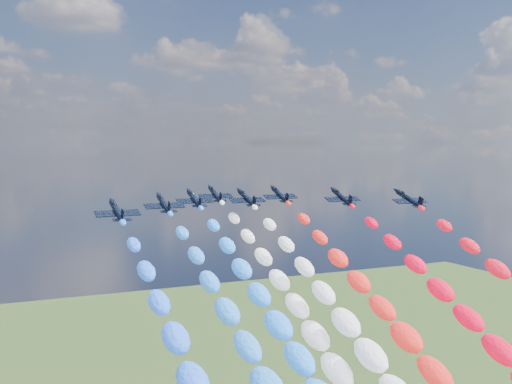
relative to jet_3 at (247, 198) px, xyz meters
name	(u,v)px	position (x,y,z in m)	size (l,w,h in m)	color
jet_0	(117,211)	(-35.07, -16.45, 0.00)	(8.78, 11.77, 2.59)	black
jet_1	(164,204)	(-22.25, -5.39, 0.00)	(8.78, 11.77, 2.59)	black
jet_2	(194,199)	(-12.04, 3.58, 0.00)	(8.78, 11.77, 2.59)	black
jet_3	(247,198)	(0.00, 0.00, 0.00)	(8.78, 11.77, 2.59)	black
jet_4	(215,194)	(-2.51, 14.33, 0.00)	(8.78, 11.77, 2.59)	black
trail_4	(327,363)	(-2.51, -41.91, -27.27)	(6.29, 109.41, 57.35)	white
jet_5	(280,195)	(11.91, 5.93, 0.00)	(8.78, 11.77, 2.59)	black
trail_5	(419,366)	(11.91, -50.31, -27.27)	(6.29, 109.41, 57.35)	red
jet_6	(342,197)	(22.25, -7.10, 0.00)	(8.78, 11.77, 2.59)	black
jet_7	(409,199)	(33.96, -18.05, 0.00)	(8.78, 11.77, 2.59)	black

